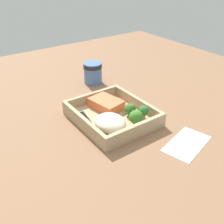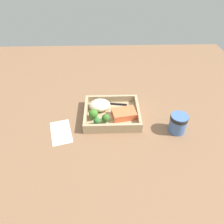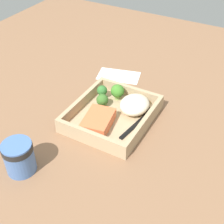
% 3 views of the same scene
% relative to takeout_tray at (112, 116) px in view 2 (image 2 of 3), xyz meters
% --- Properties ---
extents(ground_plane, '(1.60, 1.60, 0.02)m').
position_rel_takeout_tray_xyz_m(ground_plane, '(0.00, 0.00, -0.02)').
color(ground_plane, brown).
extents(takeout_tray, '(0.24, 0.21, 0.01)m').
position_rel_takeout_tray_xyz_m(takeout_tray, '(0.00, 0.00, 0.00)').
color(takeout_tray, tan).
rests_on(takeout_tray, ground_plane).
extents(tray_rim, '(0.24, 0.21, 0.03)m').
position_rel_takeout_tray_xyz_m(tray_rim, '(0.00, 0.00, 0.02)').
color(tray_rim, tan).
rests_on(tray_rim, takeout_tray).
extents(salmon_fillet, '(0.11, 0.09, 0.03)m').
position_rel_takeout_tray_xyz_m(salmon_fillet, '(-0.05, 0.01, 0.02)').
color(salmon_fillet, '#F56E40').
rests_on(salmon_fillet, takeout_tray).
extents(mashed_potatoes, '(0.10, 0.08, 0.04)m').
position_rel_takeout_tray_xyz_m(mashed_potatoes, '(0.05, -0.04, 0.03)').
color(mashed_potatoes, beige).
rests_on(mashed_potatoes, takeout_tray).
extents(broccoli_floret_1, '(0.04, 0.04, 0.05)m').
position_rel_takeout_tray_xyz_m(broccoli_floret_1, '(0.08, 0.03, 0.03)').
color(broccoli_floret_1, '#7B9B50').
rests_on(broccoli_floret_1, takeout_tray).
extents(broccoli_floret_2, '(0.03, 0.03, 0.04)m').
position_rel_takeout_tray_xyz_m(broccoli_floret_2, '(0.06, 0.07, 0.03)').
color(broccoli_floret_2, '#84A867').
rests_on(broccoli_floret_2, takeout_tray).
extents(broccoli_floret_3, '(0.04, 0.04, 0.04)m').
position_rel_takeout_tray_xyz_m(broccoli_floret_3, '(0.03, 0.05, 0.03)').
color(broccoli_floret_3, '#7DAB62').
rests_on(broccoli_floret_3, takeout_tray).
extents(fork, '(0.16, 0.04, 0.00)m').
position_rel_takeout_tray_xyz_m(fork, '(0.02, -0.08, 0.01)').
color(fork, black).
rests_on(fork, takeout_tray).
extents(paper_cup, '(0.07, 0.07, 0.08)m').
position_rel_takeout_tray_xyz_m(paper_cup, '(-0.27, 0.10, 0.04)').
color(paper_cup, '#496FAF').
rests_on(paper_cup, ground_plane).
extents(receipt_slip, '(0.11, 0.16, 0.00)m').
position_rel_takeout_tray_xyz_m(receipt_slip, '(0.22, 0.09, -0.00)').
color(receipt_slip, white).
rests_on(receipt_slip, ground_plane).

